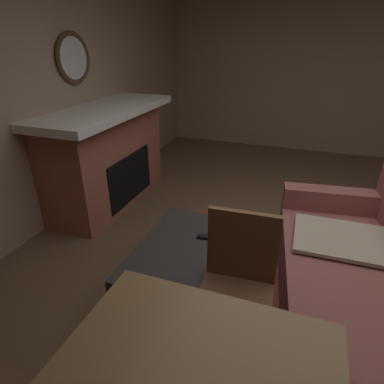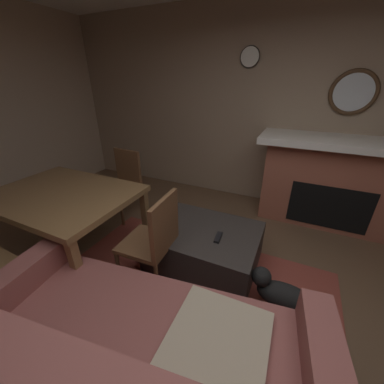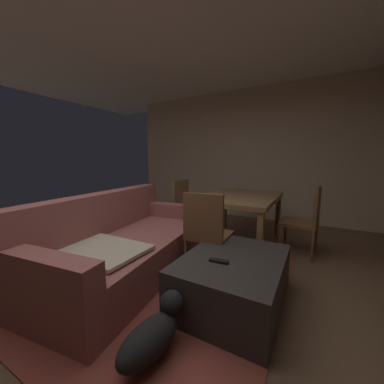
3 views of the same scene
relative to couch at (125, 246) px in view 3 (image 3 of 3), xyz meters
The scene contains 12 objects.
floor 0.72m from the couch, 130.55° to the right, with size 8.80×8.80×0.00m, color brown.
wall_right_window_side 3.45m from the couch, ahead, with size 0.12×5.63×2.78m, color #C4AA91.
area_rug 0.73m from the couch, 83.75° to the right, with size 2.60×2.00×0.01m, color brown.
couch is the anchor object (origin of this frame).
ottoman_coffee_table 1.25m from the couch, 86.70° to the right, with size 1.07×0.81×0.43m, color #2D2826.
tv_remote 1.19m from the couch, 94.47° to the right, with size 0.05×0.16×0.02m, color black.
dining_table 1.77m from the couch, 28.69° to the right, with size 1.47×1.08×0.74m.
dining_chair_west 0.95m from the couch, 65.06° to the right, with size 0.46×0.46×0.93m.
dining_chair_south 2.33m from the couch, 49.41° to the right, with size 0.48×0.48×0.93m.
dining_chair_north 1.54m from the couch, ahead, with size 0.46×0.46×0.93m.
potted_plant 2.21m from the couch, ahead, with size 0.34×0.34×0.50m.
small_dog 1.25m from the couch, 126.07° to the right, with size 0.56×0.26×0.32m.
Camera 3 is at (-1.29, -1.34, 1.26)m, focal length 20.82 mm.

